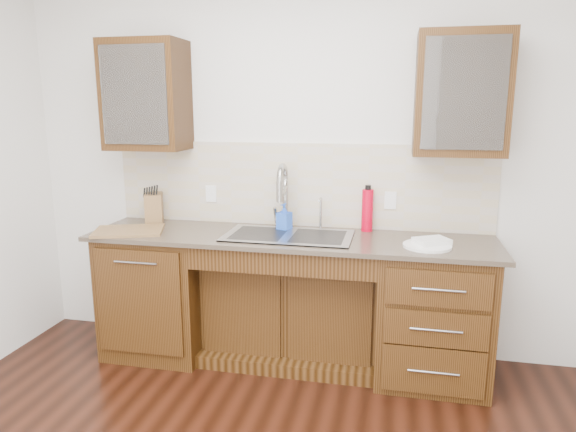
% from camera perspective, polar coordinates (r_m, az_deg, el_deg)
% --- Properties ---
extents(wall_back, '(4.00, 0.10, 2.70)m').
position_cam_1_polar(wall_back, '(3.69, 1.30, 5.84)').
color(wall_back, white).
rests_on(wall_back, ground).
extents(base_cabinet_left, '(0.70, 0.62, 0.88)m').
position_cam_1_polar(base_cabinet_left, '(3.87, -13.92, -8.12)').
color(base_cabinet_left, '#593014').
rests_on(base_cabinet_left, ground).
extents(base_cabinet_center, '(1.20, 0.44, 0.70)m').
position_cam_1_polar(base_cabinet_center, '(3.69, 0.43, -10.27)').
color(base_cabinet_center, '#593014').
rests_on(base_cabinet_center, ground).
extents(base_cabinet_right, '(0.70, 0.62, 0.88)m').
position_cam_1_polar(base_cabinet_right, '(3.52, 15.73, -10.32)').
color(base_cabinet_right, '#593014').
rests_on(base_cabinet_right, ground).
extents(countertop, '(2.70, 0.65, 0.03)m').
position_cam_1_polar(countertop, '(3.41, 0.09, -2.46)').
color(countertop, '#84705B').
rests_on(countertop, base_cabinet_left).
extents(backsplash, '(2.70, 0.02, 0.59)m').
position_cam_1_polar(backsplash, '(3.65, 1.11, 3.48)').
color(backsplash, beige).
rests_on(backsplash, wall_back).
extents(sink, '(0.84, 0.46, 0.19)m').
position_cam_1_polar(sink, '(3.42, 0.03, -3.65)').
color(sink, '#9E9EA5').
rests_on(sink, countertop).
extents(faucet, '(0.04, 0.04, 0.40)m').
position_cam_1_polar(faucet, '(3.59, -0.30, 1.78)').
color(faucet, '#999993').
rests_on(faucet, countertop).
extents(filter_tap, '(0.02, 0.02, 0.24)m').
position_cam_1_polar(filter_tap, '(3.57, 3.66, 0.39)').
color(filter_tap, '#999993').
rests_on(filter_tap, countertop).
extents(upper_cabinet_left, '(0.55, 0.34, 0.75)m').
position_cam_1_polar(upper_cabinet_left, '(3.80, -15.47, 12.77)').
color(upper_cabinet_left, '#593014').
rests_on(upper_cabinet_left, wall_back).
extents(upper_cabinet_right, '(0.55, 0.34, 0.75)m').
position_cam_1_polar(upper_cabinet_right, '(3.41, 18.67, 12.69)').
color(upper_cabinet_right, '#593014').
rests_on(upper_cabinet_right, wall_back).
extents(outlet_left, '(0.08, 0.01, 0.12)m').
position_cam_1_polar(outlet_left, '(3.83, -8.54, 2.46)').
color(outlet_left, white).
rests_on(outlet_left, backsplash).
extents(outlet_right, '(0.08, 0.01, 0.12)m').
position_cam_1_polar(outlet_right, '(3.59, 11.30, 1.71)').
color(outlet_right, white).
rests_on(outlet_right, backsplash).
extents(soap_bottle, '(0.11, 0.11, 0.19)m').
position_cam_1_polar(soap_bottle, '(3.54, -0.42, -0.11)').
color(soap_bottle, blue).
rests_on(soap_bottle, countertop).
extents(water_bottle, '(0.08, 0.08, 0.29)m').
position_cam_1_polar(water_bottle, '(3.56, 8.81, 0.62)').
color(water_bottle, red).
rests_on(water_bottle, countertop).
extents(plate, '(0.30, 0.30, 0.02)m').
position_cam_1_polar(plate, '(3.25, 15.21, -3.21)').
color(plate, white).
rests_on(plate, countertop).
extents(dish_towel, '(0.25, 0.23, 0.03)m').
position_cam_1_polar(dish_towel, '(3.28, 15.68, -2.69)').
color(dish_towel, silver).
rests_on(dish_towel, plate).
extents(knife_block, '(0.19, 0.23, 0.22)m').
position_cam_1_polar(knife_block, '(3.90, -14.66, 0.85)').
color(knife_block, olive).
rests_on(knife_block, countertop).
extents(cutting_board, '(0.53, 0.45, 0.02)m').
position_cam_1_polar(cutting_board, '(3.67, -17.27, -1.58)').
color(cutting_board, brown).
rests_on(cutting_board, countertop).
extents(cup_left_a, '(0.15, 0.15, 0.09)m').
position_cam_1_polar(cup_left_a, '(3.83, -16.22, 11.90)').
color(cup_left_a, white).
rests_on(cup_left_a, upper_cabinet_left).
extents(cup_left_b, '(0.13, 0.13, 0.10)m').
position_cam_1_polar(cup_left_b, '(3.76, -13.95, 12.12)').
color(cup_left_b, white).
rests_on(cup_left_b, upper_cabinet_left).
extents(cup_right_a, '(0.12, 0.12, 0.09)m').
position_cam_1_polar(cup_right_a, '(3.40, 17.15, 11.84)').
color(cup_right_a, white).
rests_on(cup_right_a, upper_cabinet_right).
extents(cup_right_b, '(0.10, 0.10, 0.09)m').
position_cam_1_polar(cup_right_b, '(3.43, 21.25, 11.57)').
color(cup_right_b, silver).
rests_on(cup_right_b, upper_cabinet_right).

